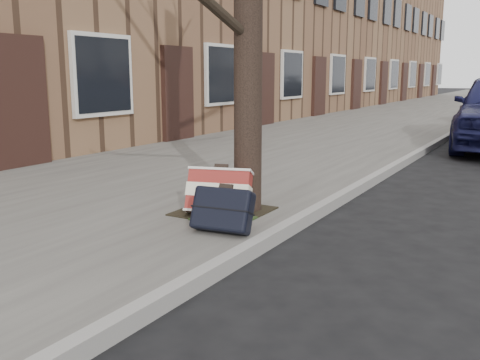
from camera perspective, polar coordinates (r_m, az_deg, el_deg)
The scene contains 6 objects.
ground at distance 3.77m, azimuth 15.05°, elevation -12.98°, with size 120.00×120.00×0.00m, color black.
near_sidewalk at distance 18.95m, azimuth 16.39°, elevation 6.37°, with size 5.00×70.00×0.12m, color slate.
house_near at distance 22.07m, azimuth 1.95°, elevation 16.39°, with size 6.80×40.00×7.00m, color brown.
dirt_patch at distance 5.54m, azimuth -1.76°, elevation -3.34°, with size 0.85×0.85×0.01m, color black.
suitcase_red at distance 5.34m, azimuth -2.26°, elevation -1.29°, with size 0.63×0.17×0.45m, color maroon.
suitcase_navy at distance 4.78m, azimuth -1.87°, elevation -3.15°, with size 0.55×0.18×0.39m, color black.
Camera 1 is at (0.84, -3.34, 1.52)m, focal length 40.00 mm.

